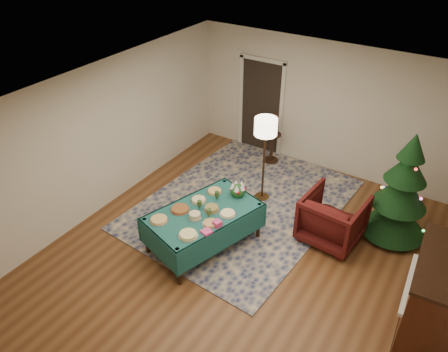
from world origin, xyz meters
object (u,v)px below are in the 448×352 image
Objects in this scene: side_table at (271,148)px; gift_box at (217,224)px; potted_plant at (273,129)px; armchair at (333,216)px; piano at (433,297)px; buffet_table at (204,218)px; christmas_tree at (401,193)px; floor_lamp at (266,132)px.

gift_box is at bearing -77.64° from side_table.
potted_plant is at bearing 0.00° from side_table.
armchair is at bearing 47.88° from gift_box.
buffet_table is at bearing -176.33° from piano.
piano is at bearing -36.69° from potted_plant.
gift_box is 3.07m from christmas_tree.
gift_box reaches higher than side_table.
armchair is 1.43× the size of side_table.
buffet_table is 3.47m from piano.
christmas_tree is 1.97m from piano.
armchair is 2.04m from piano.
floor_lamp reaches higher than buffet_table.
side_table is 0.47m from potted_plant.
armchair reaches higher than potted_plant.
floor_lamp reaches higher than gift_box.
armchair reaches higher than side_table.
armchair is at bearing -141.82° from christmas_tree.
piano is (3.78, -2.82, -0.19)m from potted_plant.
christmas_tree is (2.41, 0.25, -0.55)m from floor_lamp.
christmas_tree reaches higher than potted_plant.
christmas_tree reaches higher than side_table.
potted_plant is (-0.71, 3.22, 0.04)m from gift_box.
floor_lamp is (0.17, 1.72, 0.87)m from buffet_table.
potted_plant is (-2.04, 1.75, 0.31)m from armchair.
floor_lamp is 3.71m from piano.
gift_box is 3.33m from side_table.
piano is at bearing -63.05° from christmas_tree.
buffet_table is 1.21× the size of floor_lamp.
piano is (0.88, -1.74, -0.29)m from christmas_tree.
side_table is 0.34× the size of christmas_tree.
floor_lamp is at bearing -69.65° from potted_plant.
floor_lamp is 1.16× the size of piano.
floor_lamp reaches higher than side_table.
gift_box is at bearing -25.44° from buffet_table.
buffet_table is at bearing -142.72° from christmas_tree.
piano is at bearing 7.55° from gift_box.
christmas_tree is at bearing -20.39° from potted_plant.
side_table is at bearing 143.31° from piano.
christmas_tree is at bearing -20.39° from side_table.
piano reaches higher than gift_box.
floor_lamp reaches higher than potted_plant.
armchair is 2.69m from side_table.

